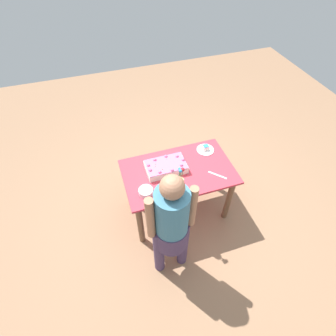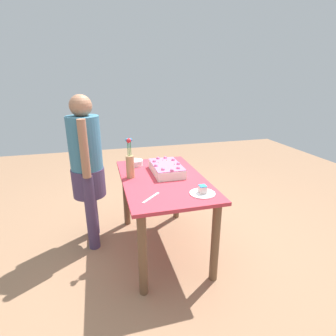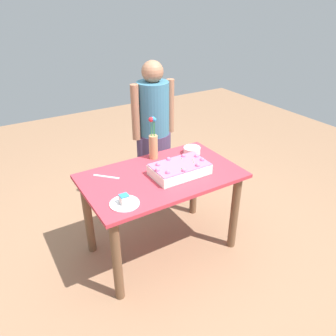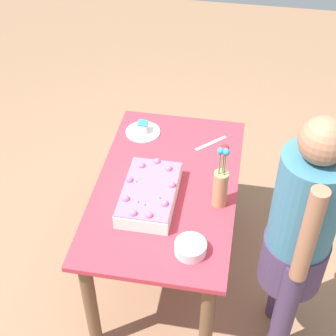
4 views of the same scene
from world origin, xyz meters
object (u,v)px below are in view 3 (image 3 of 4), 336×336
(sheet_cake, at_px, (180,169))
(fruit_bowl, at_px, (192,150))
(serving_plate_with_slice, at_px, (124,202))
(flower_vase, at_px, (153,144))
(cake_knife, at_px, (106,177))
(person_standing, at_px, (154,128))

(sheet_cake, bearing_deg, fruit_bowl, -139.49)
(sheet_cake, distance_m, fruit_bowl, 0.39)
(serving_plate_with_slice, xyz_separation_m, fruit_bowl, (-0.84, -0.41, 0.01))
(flower_vase, bearing_deg, cake_knife, 11.23)
(cake_knife, bearing_deg, fruit_bowl, -134.36)
(sheet_cake, height_order, flower_vase, flower_vase)
(person_standing, bearing_deg, flower_vase, -29.63)
(sheet_cake, xyz_separation_m, person_standing, (-0.18, -0.74, 0.06))
(flower_vase, height_order, fruit_bowl, flower_vase)
(flower_vase, xyz_separation_m, fruit_bowl, (-0.34, 0.10, -0.11))
(fruit_bowl, bearing_deg, cake_knife, -0.30)
(sheet_cake, height_order, fruit_bowl, sheet_cake)
(serving_plate_with_slice, height_order, person_standing, person_standing)
(fruit_bowl, xyz_separation_m, person_standing, (0.12, -0.48, 0.07))
(sheet_cake, relative_size, serving_plate_with_slice, 2.17)
(sheet_cake, height_order, serving_plate_with_slice, sheet_cake)
(sheet_cake, distance_m, flower_vase, 0.37)
(sheet_cake, xyz_separation_m, serving_plate_with_slice, (0.55, 0.15, -0.03))
(person_standing, bearing_deg, sheet_cake, -13.81)
(sheet_cake, relative_size, fruit_bowl, 2.97)
(serving_plate_with_slice, relative_size, fruit_bowl, 1.37)
(serving_plate_with_slice, bearing_deg, flower_vase, -135.16)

